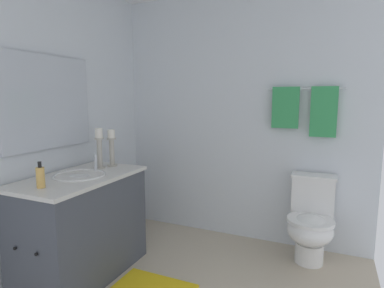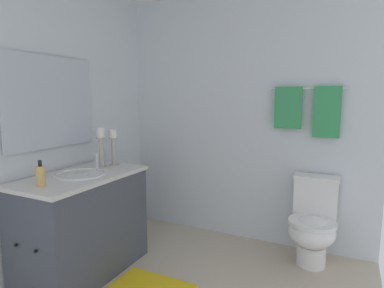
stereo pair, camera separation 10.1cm
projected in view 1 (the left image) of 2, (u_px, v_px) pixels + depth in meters
wall_back at (240, 119)px, 3.19m from camera, size 2.52×0.04×2.45m
wall_left at (33, 125)px, 2.45m from camera, size 0.04×2.74×2.45m
vanity_cabinet at (82, 226)px, 2.55m from camera, size 0.58×1.05×0.83m
sink_basin at (80, 180)px, 2.49m from camera, size 0.40×0.40×0.24m
mirror at (49, 102)px, 2.52m from camera, size 0.02×0.86×0.74m
candle_holder_tall at (112, 147)px, 2.83m from camera, size 0.09×0.09×0.33m
candle_holder_short at (99, 147)px, 2.73m from camera, size 0.09×0.09×0.35m
soap_bottle at (40, 177)px, 2.15m from camera, size 0.06×0.06×0.18m
toilet at (311, 222)px, 2.76m from camera, size 0.39×0.54×0.75m
towel_bar at (305, 89)px, 2.85m from camera, size 0.66×0.02×0.02m
towel_near_vanity at (285, 108)px, 2.92m from camera, size 0.24×0.03×0.38m
towel_center at (324, 112)px, 2.79m from camera, size 0.22×0.03×0.44m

